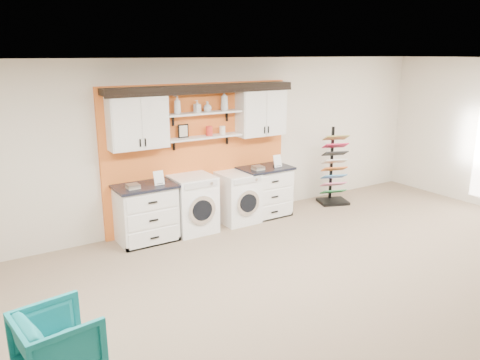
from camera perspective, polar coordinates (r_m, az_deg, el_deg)
floor at (r=5.46m, az=15.90°, el=-17.16°), size 10.00×10.00×0.00m
ceiling at (r=4.64m, az=18.46°, el=13.60°), size 10.00×10.00×0.00m
wall_back at (r=7.97m, az=-5.07°, el=4.52°), size 10.00×0.00×10.00m
accent_panel at (r=7.98m, az=-4.92°, el=3.07°), size 3.40×0.07×2.40m
upper_cabinet_left at (r=7.26m, az=-12.40°, el=7.02°), size 0.90×0.35×0.84m
upper_cabinet_right at (r=8.30m, az=2.55°, el=8.34°), size 0.90×0.35×0.84m
shelf_lower at (r=7.77m, az=-4.41°, el=5.24°), size 1.32×0.28×0.03m
shelf_upper at (r=7.71m, az=-4.47°, el=8.16°), size 1.32×0.28×0.03m
crown_molding at (r=7.69m, az=-4.58°, el=11.12°), size 3.30×0.41×0.13m
picture_frame at (r=7.64m, az=-6.93°, el=5.95°), size 0.18×0.02×0.22m
canister_red at (r=7.80m, az=-3.77°, el=6.00°), size 0.11×0.11×0.16m
canister_cream at (r=7.93m, az=-2.17°, el=6.09°), size 0.10×0.10×0.14m
base_cabinet_left at (r=7.45m, az=-11.38°, el=-3.99°), size 0.94×0.66×0.92m
base_cabinet_right at (r=8.47m, az=3.02°, el=-1.40°), size 0.93×0.66×0.91m
washer at (r=7.75m, az=-5.80°, el=-2.90°), size 0.68×0.71×0.94m
dryer at (r=8.16m, az=-0.30°, el=-2.11°), size 0.63×0.71×0.88m
sample_rack at (r=9.35m, az=11.33°, el=0.17°), size 0.67×0.61×1.50m
armchair at (r=4.80m, az=-21.32°, el=-18.07°), size 0.78×0.76×0.63m
soap_bottle_a at (r=7.49m, az=-7.65°, el=9.09°), size 0.14×0.14×0.29m
soap_bottle_b at (r=7.65m, az=-5.24°, el=8.94°), size 0.11×0.10×0.20m
soap_bottle_c at (r=7.74m, az=-3.99°, el=8.93°), size 0.18×0.18×0.17m
soap_bottle_d at (r=7.88m, az=-1.93°, el=9.66°), size 0.13×0.13×0.33m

